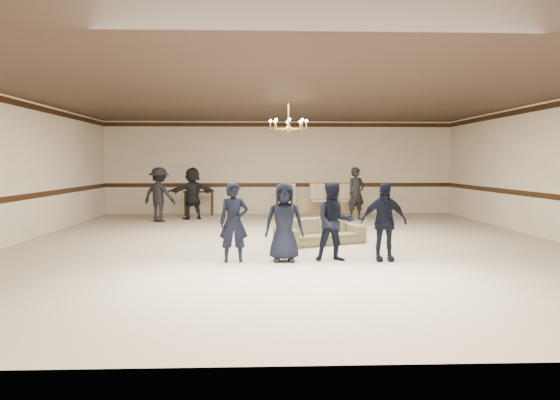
% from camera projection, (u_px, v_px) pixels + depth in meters
% --- Properties ---
extents(room, '(12.01, 14.01, 3.21)m').
position_uv_depth(room, '(291.00, 171.00, 11.54)').
color(room, '#C4B096').
rests_on(room, ground).
extents(chair_rail, '(12.00, 0.02, 0.14)m').
position_uv_depth(chair_rail, '(279.00, 185.00, 18.54)').
color(chair_rail, black).
rests_on(chair_rail, wall_back).
extents(crown_molding, '(12.00, 0.02, 0.14)m').
position_uv_depth(crown_molding, '(279.00, 125.00, 18.40)').
color(crown_molding, black).
rests_on(crown_molding, wall_back).
extents(chandelier, '(0.94, 0.94, 0.89)m').
position_uv_depth(chandelier, '(288.00, 115.00, 12.44)').
color(chandelier, gold).
rests_on(chandelier, ceiling).
extents(boy_a, '(0.55, 0.38, 1.42)m').
position_uv_depth(boy_a, '(234.00, 222.00, 9.52)').
color(boy_a, black).
rests_on(boy_a, floor).
extents(boy_b, '(0.70, 0.46, 1.42)m').
position_uv_depth(boy_b, '(284.00, 222.00, 9.55)').
color(boy_b, black).
rests_on(boy_b, floor).
extents(boy_c, '(0.71, 0.56, 1.42)m').
position_uv_depth(boy_c, '(334.00, 222.00, 9.58)').
color(boy_c, black).
rests_on(boy_c, floor).
extents(boy_d, '(0.84, 0.37, 1.42)m').
position_uv_depth(boy_d, '(384.00, 222.00, 9.62)').
color(boy_d, black).
rests_on(boy_d, floor).
extents(settee, '(2.07, 1.52, 0.57)m').
position_uv_depth(settee, '(320.00, 231.00, 11.63)').
color(settee, olive).
rests_on(settee, floor).
extents(adult_left, '(1.21, 0.98, 1.64)m').
position_uv_depth(adult_left, '(159.00, 195.00, 15.98)').
color(adult_left, black).
rests_on(adult_left, floor).
extents(adult_mid, '(1.58, 1.09, 1.64)m').
position_uv_depth(adult_mid, '(192.00, 193.00, 16.71)').
color(adult_mid, black).
rests_on(adult_mid, floor).
extents(adult_right, '(0.70, 0.60, 1.64)m').
position_uv_depth(adult_right, '(356.00, 194.00, 16.51)').
color(adult_right, black).
rests_on(adult_right, floor).
extents(banquet_chair_left, '(0.53, 0.53, 1.05)m').
position_uv_depth(banquet_chair_left, '(288.00, 200.00, 17.83)').
color(banquet_chair_left, beige).
rests_on(banquet_chair_left, floor).
extents(banquet_chair_mid, '(0.53, 0.53, 1.05)m').
position_uv_depth(banquet_chair_mid, '(318.00, 200.00, 17.87)').
color(banquet_chair_mid, beige).
rests_on(banquet_chair_mid, floor).
extents(banquet_chair_right, '(0.52, 0.52, 1.05)m').
position_uv_depth(banquet_chair_right, '(348.00, 200.00, 17.91)').
color(banquet_chair_right, beige).
rests_on(banquet_chair_right, floor).
extents(console_table, '(1.00, 0.43, 0.83)m').
position_uv_depth(console_table, '(199.00, 203.00, 17.93)').
color(console_table, '#321E10').
rests_on(console_table, floor).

